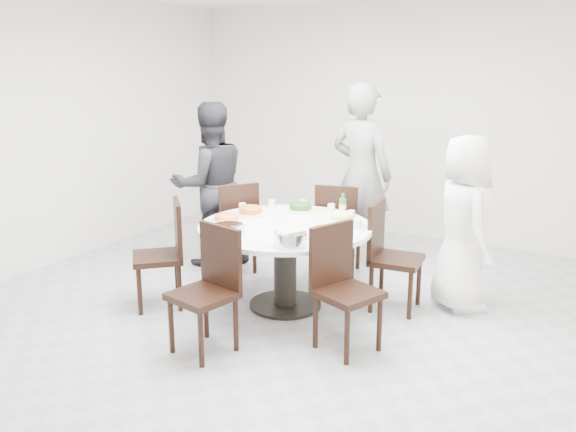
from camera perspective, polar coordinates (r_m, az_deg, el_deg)
The scene contains 23 objects.
floor at distance 5.17m, azimuth 0.63°, elevation -10.00°, with size 6.00×6.00×0.01m, color #A3A3A7.
wall_back at distance 7.50m, azimuth 12.00°, elevation 8.59°, with size 6.00×0.01×2.80m, color silver.
wall_left at distance 6.73m, azimuth -22.46°, elevation 7.13°, with size 0.01×6.00×2.80m, color silver.
dining_table at distance 5.36m, azimuth -0.27°, elevation -4.72°, with size 1.50×1.50×0.75m, color white.
chair_ne at distance 5.37m, azimuth 10.12°, elevation -3.83°, with size 0.42×0.42×0.95m, color black.
chair_n at distance 6.18m, azimuth 4.83°, elevation -1.15°, with size 0.42×0.42×0.95m, color black.
chair_nw at distance 6.23m, azimuth -5.28°, elevation -1.03°, with size 0.42×0.42×0.95m, color black.
chair_sw at distance 5.47m, azimuth -12.13°, elevation -3.57°, with size 0.42×0.42×0.95m, color black.
chair_s at distance 4.56m, azimuth -8.01°, elevation -7.10°, with size 0.42×0.42×0.95m, color black.
chair_se at distance 4.58m, azimuth 5.65°, elevation -6.95°, with size 0.42×0.42×0.95m, color black.
diner_right at distance 5.46m, azimuth 16.05°, elevation -0.66°, with size 0.75×0.49×1.53m, color white.
diner_middle at distance 6.46m, azimuth 6.86°, elevation 3.87°, with size 0.70×0.46×1.91m, color black.
diner_left at distance 6.44m, azimuth -7.27°, elevation 2.93°, with size 0.83×0.65×1.72m, color black.
dish_greens at distance 5.71m, azimuth 1.17°, elevation 0.77°, with size 0.27×0.27×0.07m, color white.
dish_pale at distance 5.37m, azimuth 5.10°, elevation -0.17°, with size 0.27×0.27×0.07m, color white.
dish_orange at distance 5.57m, azimuth -3.54°, elevation 0.42°, with size 0.27×0.27×0.07m, color white.
dish_redbrown at distance 4.88m, azimuth 3.40°, elevation -1.64°, with size 0.30×0.30×0.07m, color white.
dish_tofu at distance 5.31m, azimuth -5.74°, elevation -0.35°, with size 0.27×0.27×0.07m, color white.
rice_bowl at distance 4.68m, azimuth 0.21°, elevation -2.14°, with size 0.25×0.25×0.11m, color silver.
soup_bowl at distance 4.99m, azimuth -5.63°, elevation -1.27°, with size 0.28×0.28×0.09m, color white.
beverage_bottle at distance 5.52m, azimuth 5.14°, elevation 1.02°, with size 0.06×0.06×0.22m, color #2F6B2B.
tea_cups at distance 5.78m, azimuth 3.15°, elevation 0.98°, with size 0.07×0.07×0.08m, color white.
chopsticks at distance 5.81m, azimuth 3.10°, elevation 0.72°, with size 0.24×0.04×0.01m, color tan, non-canonical shape.
Camera 1 is at (2.28, -4.10, 2.16)m, focal length 38.00 mm.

